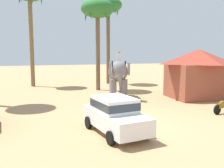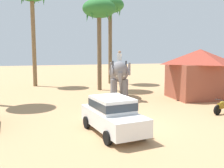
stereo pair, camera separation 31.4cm
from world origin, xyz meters
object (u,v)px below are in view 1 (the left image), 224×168
at_px(elephant_with_mahout, 118,74).
at_px(palm_tree_left_of_road, 108,8).
at_px(car_sedan_foreground, 115,114).
at_px(motorcycle_mid_row, 224,106).
at_px(roadside_hut, 198,72).
at_px(palm_tree_behind_elephant, 98,11).

distance_m(elephant_with_mahout, palm_tree_left_of_road, 11.61).
xyz_separation_m(car_sedan_foreground, motorcycle_mid_row, (7.68, 1.42, -0.46)).
bearing_deg(car_sedan_foreground, motorcycle_mid_row, 10.50).
xyz_separation_m(car_sedan_foreground, roadside_hut, (9.55, 6.39, 1.20)).
relative_size(car_sedan_foreground, roadside_hut, 0.81).
distance_m(palm_tree_left_of_road, roadside_hut, 13.74).
bearing_deg(elephant_with_mahout, motorcycle_mid_row, -58.67).
relative_size(palm_tree_behind_elephant, roadside_hut, 1.66).
distance_m(palm_tree_behind_elephant, roadside_hut, 10.95).
bearing_deg(car_sedan_foreground, palm_tree_left_of_road, 72.75).
relative_size(motorcycle_mid_row, roadside_hut, 0.33).
distance_m(palm_tree_behind_elephant, palm_tree_left_of_road, 5.34).
bearing_deg(palm_tree_behind_elephant, motorcycle_mid_row, -68.03).
xyz_separation_m(elephant_with_mahout, palm_tree_behind_elephant, (-0.41, 4.64, 5.64)).
distance_m(elephant_with_mahout, palm_tree_behind_elephant, 7.31).
bearing_deg(roadside_hut, car_sedan_foreground, -146.20).
height_order(elephant_with_mahout, palm_tree_left_of_road, palm_tree_left_of_road).
height_order(palm_tree_behind_elephant, roadside_hut, palm_tree_behind_elephant).
bearing_deg(motorcycle_mid_row, elephant_with_mahout, 121.33).
bearing_deg(roadside_hut, motorcycle_mid_row, -110.57).
bearing_deg(roadside_hut, palm_tree_left_of_road, 109.63).
relative_size(car_sedan_foreground, elephant_with_mahout, 1.07).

